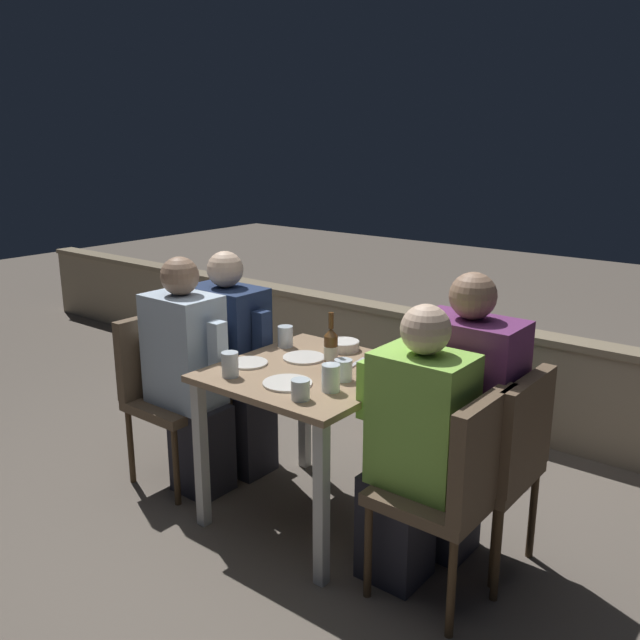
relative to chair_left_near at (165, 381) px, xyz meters
name	(u,v)px	position (x,y,z in m)	size (l,w,h in m)	color
ground_plane	(312,515)	(0.86, 0.15, -0.53)	(16.00, 16.00, 0.00)	#665B51
parapet_wall	(460,369)	(0.86, 1.65, -0.20)	(9.00, 0.18, 0.66)	gray
dining_table	(311,392)	(0.86, 0.15, 0.10)	(0.81, 0.85, 0.75)	#937556
planter_hedge	(437,398)	(0.98, 1.15, -0.21)	(0.73, 0.47, 0.57)	brown
chair_left_near	(165,381)	(0.00, 0.00, 0.00)	(0.43, 0.42, 0.88)	brown
person_blue_shirt	(190,375)	(0.20, 0.00, 0.08)	(0.47, 0.26, 1.21)	#282833
chair_left_far	(208,367)	(0.01, 0.30, 0.00)	(0.43, 0.42, 0.88)	brown
person_navy_jumper	(233,363)	(0.21, 0.30, 0.07)	(0.49, 0.26, 1.20)	#282833
chair_right_near	(458,479)	(1.69, 0.01, 0.00)	(0.43, 0.42, 0.88)	brown
person_green_blouse	(413,448)	(1.49, 0.01, 0.06)	(0.47, 0.26, 1.18)	#282833
chair_right_far	(501,454)	(1.73, 0.31, 0.00)	(0.43, 0.42, 0.88)	brown
person_purple_stripe	(458,419)	(1.53, 0.31, 0.10)	(0.50, 0.26, 1.26)	#282833
beer_bottle	(331,350)	(0.96, 0.17, 0.32)	(0.06, 0.06, 0.28)	brown
plate_0	(304,358)	(0.74, 0.25, 0.22)	(0.20, 0.20, 0.01)	silver
plate_1	(287,383)	(0.90, -0.06, 0.22)	(0.21, 0.21, 0.01)	silver
plate_2	(248,363)	(0.59, 0.03, 0.22)	(0.18, 0.18, 0.01)	silver
bowl_0	(344,345)	(0.81, 0.48, 0.24)	(0.16, 0.16, 0.05)	silver
bowl_1	(394,364)	(1.16, 0.39, 0.24)	(0.16, 0.16, 0.05)	tan
glass_cup_0	(343,370)	(1.06, 0.13, 0.26)	(0.08, 0.08, 0.09)	silver
glass_cup_1	(285,336)	(0.54, 0.34, 0.27)	(0.08, 0.08, 0.11)	silver
glass_cup_2	(230,364)	(0.64, -0.14, 0.27)	(0.08, 0.08, 0.11)	silver
glass_cup_3	(331,378)	(1.10, 0.00, 0.27)	(0.08, 0.08, 0.12)	silver
glass_cup_4	(300,390)	(1.06, -0.16, 0.26)	(0.08, 0.08, 0.08)	silver
fork_0	(356,363)	(0.98, 0.34, 0.22)	(0.05, 0.17, 0.01)	silver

